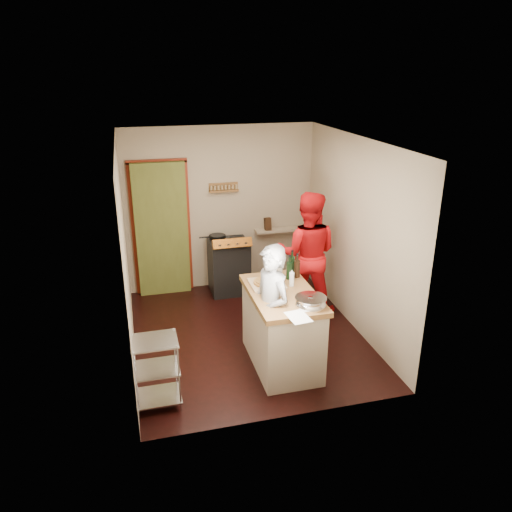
{
  "coord_description": "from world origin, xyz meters",
  "views": [
    {
      "loc": [
        -1.39,
        -5.79,
        3.44
      ],
      "look_at": [
        0.12,
        0.0,
        1.14
      ],
      "focal_mm": 35.0,
      "sensor_mm": 36.0,
      "label": 1
    }
  ],
  "objects_px": {
    "stove": "(229,266)",
    "person_stripe": "(271,312)",
    "person_red": "(307,254)",
    "island": "(282,326)",
    "wire_shelving": "(156,369)"
  },
  "relations": [
    {
      "from": "stove",
      "to": "person_stripe",
      "type": "distance_m",
      "value": 2.37
    },
    {
      "from": "stove",
      "to": "person_stripe",
      "type": "xyz_separation_m",
      "value": [
        0.01,
        -2.34,
        0.35
      ]
    },
    {
      "from": "stove",
      "to": "person_stripe",
      "type": "relative_size",
      "value": 0.63
    },
    {
      "from": "island",
      "to": "person_stripe",
      "type": "height_order",
      "value": "person_stripe"
    },
    {
      "from": "island",
      "to": "person_red",
      "type": "height_order",
      "value": "person_red"
    },
    {
      "from": "island",
      "to": "wire_shelving",
      "type": "bearing_deg",
      "value": -164.2
    },
    {
      "from": "person_stripe",
      "to": "person_red",
      "type": "relative_size",
      "value": 0.88
    },
    {
      "from": "person_red",
      "to": "island",
      "type": "bearing_deg",
      "value": 81.84
    },
    {
      "from": "stove",
      "to": "wire_shelving",
      "type": "bearing_deg",
      "value": -116.85
    },
    {
      "from": "island",
      "to": "person_stripe",
      "type": "distance_m",
      "value": 0.38
    },
    {
      "from": "stove",
      "to": "wire_shelving",
      "type": "relative_size",
      "value": 1.26
    },
    {
      "from": "wire_shelving",
      "to": "person_stripe",
      "type": "xyz_separation_m",
      "value": [
        1.34,
        0.28,
        0.36
      ]
    },
    {
      "from": "stove",
      "to": "person_stripe",
      "type": "bearing_deg",
      "value": -89.82
    },
    {
      "from": "person_stripe",
      "to": "stove",
      "type": "bearing_deg",
      "value": 160.75
    },
    {
      "from": "stove",
      "to": "person_red",
      "type": "relative_size",
      "value": 0.55
    }
  ]
}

